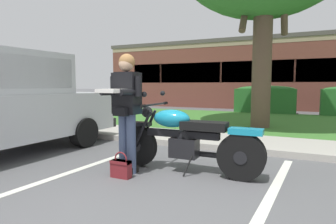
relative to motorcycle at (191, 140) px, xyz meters
The scene contains 11 objects.
ground_plane 1.19m from the motorcycle, 89.87° to the right, with size 140.00×140.00×0.00m, color #565659.
curb_strip 1.64m from the motorcycle, 89.91° to the left, with size 60.00×0.20×0.12m, color #ADA89E.
concrete_walk 2.48m from the motorcycle, 89.94° to the left, with size 60.00×1.50×0.08m, color #ADA89E.
grass_lawn 6.21m from the motorcycle, 89.98° to the left, with size 60.00×6.01×0.06m, color #3D752D.
stall_stripe_0 1.90m from the motorcycle, 150.96° to the right, with size 0.12×4.40×0.01m, color silver.
stall_stripe_1 1.50m from the motorcycle, 38.93° to the right, with size 0.12×4.40×0.01m, color silver.
motorcycle is the anchor object (origin of this frame).
rider_person 1.07m from the motorcycle, 154.35° to the right, with size 0.53×0.60×1.70m.
handbag 1.06m from the motorcycle, 142.45° to the right, with size 0.28×0.13×0.36m.
hedge_left 9.50m from the motorcycle, 90.71° to the left, with size 2.56×0.90×1.24m.
brick_building 15.58m from the motorcycle, 86.32° to the left, with size 21.51×8.46×3.75m.
Camera 1 is at (1.43, -2.68, 1.27)m, focal length 30.46 mm.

